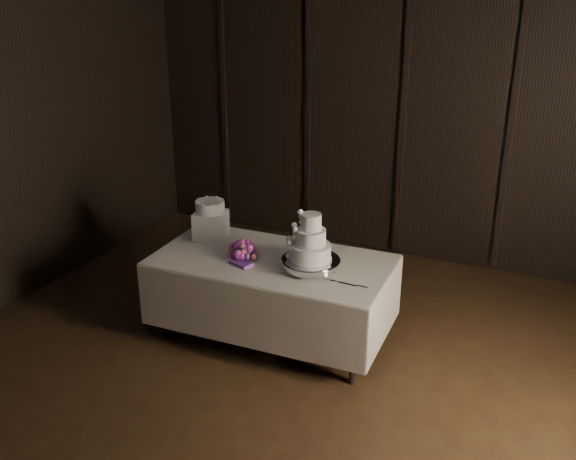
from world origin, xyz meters
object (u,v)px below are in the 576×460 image
at_px(display_table, 272,295).
at_px(box_pedestal, 211,225).
at_px(small_cake, 210,207).
at_px(wedding_cake, 307,242).
at_px(cake_stand, 311,264).
at_px(bouquet, 243,251).

distance_m(display_table, box_pedestal, 0.87).
bearing_deg(box_pedestal, small_cake, 0.00).
xyz_separation_m(wedding_cake, small_cake, (-1.05, 0.24, 0.06)).
distance_m(cake_stand, bouquet, 0.60).
height_order(cake_stand, bouquet, bouquet).
bearing_deg(bouquet, cake_stand, 4.27).
bearing_deg(cake_stand, box_pedestal, 168.08).
xyz_separation_m(display_table, bouquet, (-0.23, -0.09, 0.41)).
distance_m(display_table, bouquet, 0.48).
bearing_deg(small_cake, bouquet, -29.79).
distance_m(cake_stand, small_cake, 1.13).
distance_m(wedding_cake, box_pedestal, 1.08).
relative_size(bouquet, small_cake, 1.57).
relative_size(display_table, wedding_cake, 5.22).
xyz_separation_m(display_table, wedding_cake, (0.35, -0.06, 0.59)).
bearing_deg(box_pedestal, wedding_cake, -13.08).
bearing_deg(box_pedestal, display_table, -14.44).
relative_size(display_table, small_cake, 7.81).
relative_size(cake_stand, wedding_cake, 1.24).
bearing_deg(display_table, wedding_cake, -12.72).
bearing_deg(small_cake, display_table, -14.44).
relative_size(wedding_cake, small_cake, 1.50).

